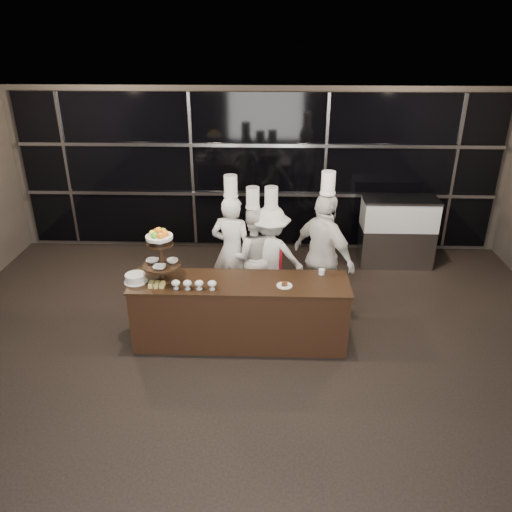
{
  "coord_description": "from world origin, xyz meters",
  "views": [
    {
      "loc": [
        0.26,
        -3.91,
        3.95
      ],
      "look_at": [
        0.05,
        2.09,
        1.15
      ],
      "focal_mm": 35.0,
      "sensor_mm": 36.0,
      "label": 1
    }
  ],
  "objects_px": {
    "display_case": "(397,229)",
    "display_stand": "(160,251)",
    "layer_cake": "(135,278)",
    "chef_c": "(270,256)",
    "buffet_counter": "(240,312)",
    "chef_d": "(324,256)",
    "chef_b": "(253,255)",
    "chef_a": "(232,250)"
  },
  "relations": [
    {
      "from": "display_case",
      "to": "display_stand",
      "type": "bearing_deg",
      "value": -145.18
    },
    {
      "from": "layer_cake",
      "to": "chef_c",
      "type": "xyz_separation_m",
      "value": [
        1.74,
        1.12,
        -0.18
      ]
    },
    {
      "from": "layer_cake",
      "to": "display_case",
      "type": "bearing_deg",
      "value": 32.93
    },
    {
      "from": "display_stand",
      "to": "chef_c",
      "type": "height_order",
      "value": "chef_c"
    },
    {
      "from": "chef_c",
      "to": "layer_cake",
      "type": "bearing_deg",
      "value": -147.19
    },
    {
      "from": "buffet_counter",
      "to": "layer_cake",
      "type": "relative_size",
      "value": 9.47
    },
    {
      "from": "layer_cake",
      "to": "chef_d",
      "type": "bearing_deg",
      "value": 17.3
    },
    {
      "from": "buffet_counter",
      "to": "display_stand",
      "type": "relative_size",
      "value": 3.81
    },
    {
      "from": "layer_cake",
      "to": "chef_d",
      "type": "xyz_separation_m",
      "value": [
        2.49,
        0.77,
        -0.01
      ]
    },
    {
      "from": "display_case",
      "to": "chef_b",
      "type": "xyz_separation_m",
      "value": [
        -2.49,
        -1.42,
        0.11
      ]
    },
    {
      "from": "chef_c",
      "to": "buffet_counter",
      "type": "bearing_deg",
      "value": -110.09
    },
    {
      "from": "buffet_counter",
      "to": "chef_b",
      "type": "bearing_deg",
      "value": 83.37
    },
    {
      "from": "layer_cake",
      "to": "chef_b",
      "type": "distance_m",
      "value": 1.87
    },
    {
      "from": "chef_d",
      "to": "layer_cake",
      "type": "bearing_deg",
      "value": -162.7
    },
    {
      "from": "display_case",
      "to": "layer_cake",
      "type": "bearing_deg",
      "value": -147.07
    },
    {
      "from": "buffet_counter",
      "to": "chef_a",
      "type": "xyz_separation_m",
      "value": [
        -0.18,
        1.07,
        0.43
      ]
    },
    {
      "from": "display_stand",
      "to": "layer_cake",
      "type": "xyz_separation_m",
      "value": [
        -0.34,
        -0.05,
        -0.37
      ]
    },
    {
      "from": "display_case",
      "to": "chef_b",
      "type": "height_order",
      "value": "chef_b"
    },
    {
      "from": "buffet_counter",
      "to": "display_case",
      "type": "bearing_deg",
      "value": 43.89
    },
    {
      "from": "chef_c",
      "to": "chef_d",
      "type": "distance_m",
      "value": 0.84
    },
    {
      "from": "layer_cake",
      "to": "display_case",
      "type": "height_order",
      "value": "display_case"
    },
    {
      "from": "chef_c",
      "to": "display_case",
      "type": "bearing_deg",
      "value": 33.02
    },
    {
      "from": "buffet_counter",
      "to": "chef_d",
      "type": "bearing_deg",
      "value": 32.38
    },
    {
      "from": "layer_cake",
      "to": "chef_c",
      "type": "height_order",
      "value": "chef_c"
    },
    {
      "from": "display_case",
      "to": "chef_a",
      "type": "distance_m",
      "value": 3.15
    },
    {
      "from": "layer_cake",
      "to": "chef_c",
      "type": "distance_m",
      "value": 2.07
    },
    {
      "from": "layer_cake",
      "to": "chef_a",
      "type": "bearing_deg",
      "value": 43.9
    },
    {
      "from": "layer_cake",
      "to": "chef_c",
      "type": "relative_size",
      "value": 0.16
    },
    {
      "from": "display_case",
      "to": "chef_c",
      "type": "xyz_separation_m",
      "value": [
        -2.22,
        -1.44,
        0.11
      ]
    },
    {
      "from": "display_stand",
      "to": "chef_a",
      "type": "relative_size",
      "value": 0.37
    },
    {
      "from": "buffet_counter",
      "to": "chef_c",
      "type": "height_order",
      "value": "chef_c"
    },
    {
      "from": "chef_b",
      "to": "chef_d",
      "type": "distance_m",
      "value": 1.09
    },
    {
      "from": "layer_cake",
      "to": "chef_a",
      "type": "xyz_separation_m",
      "value": [
        1.16,
        1.12,
        -0.08
      ]
    },
    {
      "from": "buffet_counter",
      "to": "display_case",
      "type": "relative_size",
      "value": 2.21
    },
    {
      "from": "chef_d",
      "to": "display_stand",
      "type": "bearing_deg",
      "value": -161.31
    },
    {
      "from": "chef_d",
      "to": "chef_b",
      "type": "bearing_deg",
      "value": 160.26
    },
    {
      "from": "layer_cake",
      "to": "chef_b",
      "type": "bearing_deg",
      "value": 37.76
    },
    {
      "from": "chef_a",
      "to": "chef_d",
      "type": "xyz_separation_m",
      "value": [
        1.33,
        -0.34,
        0.07
      ]
    },
    {
      "from": "display_stand",
      "to": "display_case",
      "type": "height_order",
      "value": "display_stand"
    },
    {
      "from": "display_case",
      "to": "chef_b",
      "type": "relative_size",
      "value": 0.69
    },
    {
      "from": "buffet_counter",
      "to": "chef_a",
      "type": "distance_m",
      "value": 1.16
    },
    {
      "from": "display_case",
      "to": "chef_a",
      "type": "bearing_deg",
      "value": -152.66
    }
  ]
}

